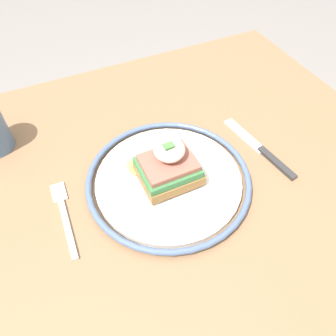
% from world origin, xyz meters
% --- Properties ---
extents(ground_plane, '(6.00, 6.00, 0.00)m').
position_xyz_m(ground_plane, '(0.00, 0.00, 0.00)').
color(ground_plane, gray).
extents(dining_table, '(0.88, 0.74, 0.76)m').
position_xyz_m(dining_table, '(0.00, 0.00, 0.62)').
color(dining_table, '#846042').
rests_on(dining_table, ground_plane).
extents(plate, '(0.27, 0.27, 0.02)m').
position_xyz_m(plate, '(0.01, 0.00, 0.77)').
color(plate, white).
rests_on(plate, dining_table).
extents(sandwich, '(0.10, 0.10, 0.07)m').
position_xyz_m(sandwich, '(0.01, 0.00, 0.80)').
color(sandwich, olive).
rests_on(sandwich, plate).
extents(fork, '(0.02, 0.14, 0.00)m').
position_xyz_m(fork, '(-0.16, 0.01, 0.76)').
color(fork, silver).
rests_on(fork, dining_table).
extents(knife, '(0.04, 0.18, 0.01)m').
position_xyz_m(knife, '(0.19, -0.01, 0.76)').
color(knife, '#2D2D2D').
rests_on(knife, dining_table).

